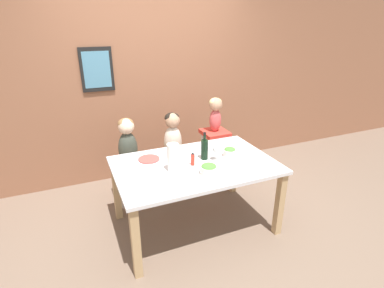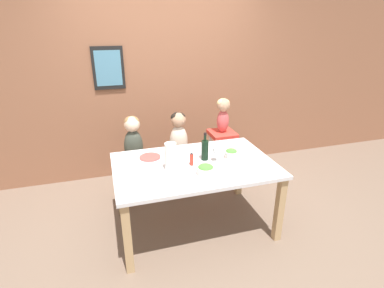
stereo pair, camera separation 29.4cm
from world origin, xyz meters
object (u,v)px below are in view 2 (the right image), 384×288
at_px(chair_far_center, 179,162).
at_px(dinner_plate_back_right, 225,147).
at_px(salad_bowl_large, 206,170).
at_px(dinner_plate_front_left, 146,181).
at_px(chair_right_highchair, 222,145).
at_px(person_child_center, 179,133).
at_px(paper_towel_roll, 171,157).
at_px(dinner_plate_back_left, 150,157).
at_px(person_child_left, 133,138).
at_px(person_baby_right, 223,112).
at_px(wine_glass_near, 216,150).
at_px(salad_bowl_small, 231,153).
at_px(wine_bottle, 205,149).
at_px(chair_far_left, 135,168).

xyz_separation_m(chair_far_center, dinner_plate_back_right, (0.41, -0.47, 0.34)).
xyz_separation_m(salad_bowl_large, dinner_plate_back_right, (0.41, 0.52, -0.04)).
bearing_deg(dinner_plate_front_left, chair_right_highchair, 41.04).
xyz_separation_m(person_child_center, paper_towel_roll, (-0.28, -0.81, 0.08)).
bearing_deg(person_child_center, dinner_plate_back_left, -131.35).
relative_size(person_child_left, person_baby_right, 1.32).
distance_m(person_child_left, dinner_plate_back_left, 0.50).
xyz_separation_m(wine_glass_near, dinner_plate_front_left, (-0.74, -0.21, -0.12)).
distance_m(chair_far_center, dinner_plate_front_left, 1.16).
height_order(person_child_left, salad_bowl_small, person_child_left).
xyz_separation_m(salad_bowl_small, dinner_plate_front_left, (-0.91, -0.24, -0.04)).
relative_size(wine_bottle, dinner_plate_back_right, 1.32).
height_order(paper_towel_roll, dinner_plate_back_right, paper_towel_roll).
distance_m(person_child_left, wine_bottle, 0.94).
distance_m(chair_far_center, salad_bowl_large, 1.06).
xyz_separation_m(person_child_left, salad_bowl_large, (0.54, -0.99, -0.00)).
height_order(chair_right_highchair, paper_towel_roll, paper_towel_roll).
bearing_deg(dinner_plate_back_left, wine_bottle, -21.11).
bearing_deg(wine_glass_near, chair_right_highchair, 63.61).
bearing_deg(dinner_plate_front_left, person_baby_right, 41.10).
bearing_deg(dinner_plate_back_right, person_child_left, 153.83).
relative_size(chair_far_left, dinner_plate_back_right, 2.18).
relative_size(chair_far_left, paper_towel_roll, 1.75).
relative_size(dinner_plate_back_left, dinner_plate_back_right, 1.00).
relative_size(dinner_plate_front_left, dinner_plate_back_right, 1.00).
bearing_deg(person_baby_right, salad_bowl_small, -105.38).
bearing_deg(chair_far_left, wine_bottle, -47.08).
bearing_deg(dinner_plate_back_left, person_child_left, 103.28).
relative_size(person_child_left, salad_bowl_large, 3.45).
bearing_deg(person_baby_right, chair_right_highchair, -90.00).
bearing_deg(salad_bowl_large, person_child_center, 89.99).
xyz_separation_m(paper_towel_roll, dinner_plate_back_left, (-0.15, 0.32, -0.13)).
xyz_separation_m(chair_far_left, salad_bowl_large, (0.54, -0.99, 0.39)).
bearing_deg(dinner_plate_front_left, wine_glass_near, 15.83).
xyz_separation_m(person_baby_right, dinner_plate_front_left, (-1.11, -0.97, -0.26)).
height_order(wine_glass_near, dinner_plate_front_left, wine_glass_near).
bearing_deg(salad_bowl_small, wine_glass_near, -168.50).
height_order(person_child_center, wine_glass_near, person_child_center).
xyz_separation_m(person_child_left, wine_glass_near, (0.74, -0.76, 0.07)).
distance_m(wine_bottle, paper_towel_roll, 0.40).
distance_m(chair_far_left, dinner_plate_back_right, 1.12).
bearing_deg(dinner_plate_back_left, dinner_plate_front_left, -103.50).
relative_size(chair_right_highchair, person_child_left, 1.30).
relative_size(person_child_center, salad_bowl_small, 4.20).
xyz_separation_m(chair_right_highchair, dinner_plate_front_left, (-1.11, -0.97, 0.18)).
bearing_deg(chair_right_highchair, salad_bowl_large, -119.94).
bearing_deg(wine_glass_near, wine_bottle, 142.50).
bearing_deg(wine_glass_near, person_child_center, 104.11).
height_order(wine_glass_near, dinner_plate_back_right, wine_glass_near).
bearing_deg(salad_bowl_small, person_child_left, 141.48).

